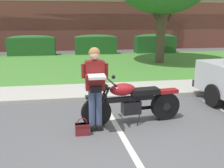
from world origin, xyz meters
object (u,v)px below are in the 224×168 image
at_px(brick_building, 101,22).
at_px(motorcycle, 136,102).
at_px(rider_person, 95,83).
at_px(hedge_center_left, 32,45).
at_px(handbag, 82,128).
at_px(hedge_right, 155,43).
at_px(hedge_center_right, 96,44).

bearing_deg(brick_building, motorcycle, -94.43).
xyz_separation_m(rider_person, hedge_center_left, (-2.77, 11.15, -0.36)).
bearing_deg(handbag, brick_building, 82.02).
relative_size(hedge_center_left, hedge_right, 1.06).
height_order(handbag, hedge_center_right, hedge_center_right).
bearing_deg(hedge_center_left, hedge_right, 0.00).
bearing_deg(rider_person, brick_building, 82.81).
relative_size(rider_person, brick_building, 0.07).
distance_m(handbag, brick_building, 18.80).
xyz_separation_m(motorcycle, hedge_center_right, (0.17, 10.90, 0.17)).
distance_m(motorcycle, hedge_center_left, 11.51).
relative_size(motorcycle, hedge_center_left, 0.82).
relative_size(hedge_center_left, hedge_center_right, 1.08).
xyz_separation_m(motorcycle, hedge_right, (4.02, 10.90, 0.17)).
height_order(hedge_center_left, hedge_right, same).
xyz_separation_m(handbag, hedge_center_right, (1.37, 11.37, 0.51)).
bearing_deg(rider_person, hedge_right, 66.16).
bearing_deg(motorcycle, rider_person, -164.94).
distance_m(hedge_right, brick_building, 7.73).
bearing_deg(brick_building, hedge_center_right, -99.76).
height_order(motorcycle, hedge_center_right, hedge_center_right).
distance_m(rider_person, hedge_right, 12.19).
bearing_deg(hedge_center_right, motorcycle, -90.89).
distance_m(hedge_center_right, hedge_right, 3.85).
xyz_separation_m(handbag, hedge_center_left, (-2.48, 11.37, 0.51)).
xyz_separation_m(hedge_center_left, brick_building, (5.08, 7.17, 1.23)).
bearing_deg(hedge_right, hedge_center_right, -180.00).
relative_size(hedge_center_right, hedge_right, 0.99).
height_order(handbag, brick_building, brick_building).
xyz_separation_m(motorcycle, rider_person, (-0.91, -0.24, 0.53)).
bearing_deg(handbag, hedge_center_right, 83.15).
bearing_deg(hedge_center_left, brick_building, 54.66).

